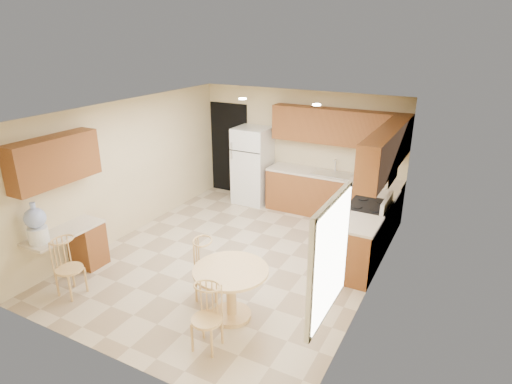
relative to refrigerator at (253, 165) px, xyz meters
The scene contains 30 objects.
floor 2.72m from the refrigerator, 68.40° to the right, with size 5.50×5.50×0.00m, color #C2AE8C.
ceiling 3.07m from the refrigerator, 68.40° to the right, with size 4.50×5.50×0.02m, color white.
wall_back 1.09m from the refrigerator, 20.23° to the left, with size 4.50×0.02×2.50m, color beige.
wall_front 5.25m from the refrigerator, 79.55° to the right, with size 4.50×0.02×2.50m, color beige.
wall_left 2.76m from the refrigerator, 118.44° to the right, with size 0.02×5.50×2.50m, color beige.
wall_right 4.02m from the refrigerator, 36.87° to the right, with size 0.02×5.50×2.50m, color beige.
doorway 0.89m from the refrigerator, 157.27° to the left, with size 0.90×0.02×2.10m, color black.
base_cab_back 1.87m from the refrigerator, ahead, with size 2.75×0.60×0.87m, color brown.
counter_back 1.83m from the refrigerator, ahead, with size 2.75×0.63×0.04m, color beige.
base_cab_right_a 2.98m from the refrigerator, 10.64° to the right, with size 0.60×0.59×0.87m, color brown.
counter_right_a 2.95m from the refrigerator, 10.64° to the right, with size 0.63×0.59×0.04m, color beige.
base_cab_right_b 3.55m from the refrigerator, 34.59° to the right, with size 0.60×0.80×0.87m, color brown.
counter_right_b 3.52m from the refrigerator, 34.59° to the right, with size 0.63×0.80×0.04m, color beige.
upper_cab_back 2.09m from the refrigerator, ahead, with size 2.75×0.33×0.70m, color brown.
upper_cab_right 3.41m from the refrigerator, 21.41° to the right, with size 0.33×2.42×0.70m, color brown.
upper_cab_left 4.28m from the refrigerator, 105.84° to the right, with size 0.33×1.40×0.70m, color brown.
sink 1.80m from the refrigerator, ahead, with size 0.78×0.44×0.01m, color silver.
range_hood 3.24m from the refrigerator, 22.46° to the right, with size 0.50×0.76×0.14m, color silver.
desk_pedestal 3.90m from the refrigerator, 105.76° to the right, with size 0.48×0.42×0.72m, color brown.
desk_top 4.23m from the refrigerator, 104.36° to the right, with size 0.50×1.20×0.04m, color beige.
window 5.35m from the refrigerator, 53.21° to the right, with size 0.06×1.12×1.30m.
can_light_a 2.08m from the refrigerator, 69.44° to the right, with size 0.14×0.14×0.02m, color white.
can_light_b 2.75m from the refrigerator, 32.96° to the right, with size 0.14×0.14×0.02m, color white.
refrigerator is the anchor object (origin of this frame).
stove 3.15m from the refrigerator, 22.99° to the right, with size 0.65×0.76×1.09m.
dining_table 4.21m from the refrigerator, 65.54° to the right, with size 0.99×0.99×0.73m.
chair_table_a 3.85m from the refrigerator, 72.01° to the right, with size 0.40×0.51×0.90m.
chair_table_b 4.90m from the refrigerator, 68.56° to the right, with size 0.37×0.37×0.84m.
chair_desk 4.58m from the refrigerator, 97.54° to the right, with size 0.39×0.50×0.87m.
water_crock 4.64m from the refrigerator, 103.08° to the right, with size 0.30×0.30×0.62m.
Camera 1 is at (3.33, -5.52, 3.63)m, focal length 30.00 mm.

